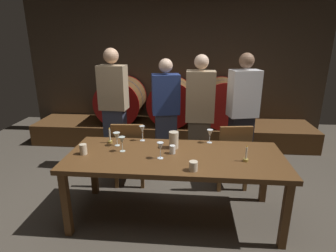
# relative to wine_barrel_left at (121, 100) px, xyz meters

# --- Properties ---
(ground_plane) EXTENTS (7.36, 7.36, 0.00)m
(ground_plane) POSITION_rel_wine_barrel_left_xyz_m (0.95, -2.33, -0.78)
(ground_plane) COLOR #4C443A
(back_wall) EXTENTS (5.66, 0.24, 2.68)m
(back_wall) POSITION_rel_wine_barrel_left_xyz_m (0.95, 0.55, 0.56)
(back_wall) COLOR #473A2D
(back_wall) RESTS_ON ground
(barrel_shelf) EXTENTS (5.10, 0.90, 0.38)m
(barrel_shelf) POSITION_rel_wine_barrel_left_xyz_m (0.95, 0.00, -0.59)
(barrel_shelf) COLOR brown
(barrel_shelf) RESTS_ON ground
(wine_barrel_left) EXTENTS (0.82, 0.77, 0.82)m
(wine_barrel_left) POSITION_rel_wine_barrel_left_xyz_m (0.00, 0.00, 0.00)
(wine_barrel_left) COLOR #513319
(wine_barrel_left) RESTS_ON barrel_shelf
(wine_barrel_center) EXTENTS (0.82, 0.77, 0.82)m
(wine_barrel_center) POSITION_rel_wine_barrel_left_xyz_m (0.94, 0.00, 0.00)
(wine_barrel_center) COLOR brown
(wine_barrel_center) RESTS_ON barrel_shelf
(wine_barrel_right) EXTENTS (0.82, 0.77, 0.82)m
(wine_barrel_right) POSITION_rel_wine_barrel_left_xyz_m (1.86, 0.00, 0.00)
(wine_barrel_right) COLOR #513319
(wine_barrel_right) RESTS_ON barrel_shelf
(dining_table) EXTENTS (2.24, 0.90, 0.74)m
(dining_table) POSITION_rel_wine_barrel_left_xyz_m (1.15, -2.29, -0.11)
(dining_table) COLOR brown
(dining_table) RESTS_ON ground
(chair_left) EXTENTS (0.43, 0.43, 0.88)m
(chair_left) POSITION_rel_wine_barrel_left_xyz_m (0.51, -1.64, -0.29)
(chair_left) COLOR brown
(chair_left) RESTS_ON ground
(chair_right) EXTENTS (0.45, 0.45, 0.88)m
(chair_right) POSITION_rel_wine_barrel_left_xyz_m (1.84, -1.60, -0.29)
(chair_right) COLOR brown
(chair_right) RESTS_ON ground
(guest_far_left) EXTENTS (0.39, 0.26, 1.76)m
(guest_far_left) POSITION_rel_wine_barrel_left_xyz_m (0.20, -1.16, 0.13)
(guest_far_left) COLOR #33384C
(guest_far_left) RESTS_ON ground
(guest_center_left) EXTENTS (0.42, 0.31, 1.63)m
(guest_center_left) POSITION_rel_wine_barrel_left_xyz_m (0.94, -1.14, 0.05)
(guest_center_left) COLOR #33384C
(guest_center_left) RESTS_ON ground
(guest_center_right) EXTENTS (0.38, 0.24, 1.69)m
(guest_center_right) POSITION_rel_wine_barrel_left_xyz_m (1.42, -1.25, 0.08)
(guest_center_right) COLOR brown
(guest_center_right) RESTS_ON ground
(guest_far_right) EXTENTS (0.43, 0.32, 1.71)m
(guest_far_right) POSITION_rel_wine_barrel_left_xyz_m (1.99, -1.24, 0.10)
(guest_far_right) COLOR black
(guest_far_right) RESTS_ON ground
(candle_left) EXTENTS (0.05, 0.05, 0.19)m
(candle_left) POSITION_rel_wine_barrel_left_xyz_m (0.38, -2.01, 0.01)
(candle_left) COLOR olive
(candle_left) RESTS_ON dining_table
(candle_right) EXTENTS (0.05, 0.05, 0.18)m
(candle_right) POSITION_rel_wine_barrel_left_xyz_m (1.85, -2.38, 0.01)
(candle_right) COLOR olive
(candle_right) RESTS_ON dining_table
(pitcher) EXTENTS (0.11, 0.11, 0.19)m
(pitcher) POSITION_rel_wine_barrel_left_xyz_m (1.12, -2.10, 0.05)
(pitcher) COLOR beige
(pitcher) RESTS_ON dining_table
(wine_glass_far_left) EXTENTS (0.08, 0.08, 0.15)m
(wine_glass_far_left) POSITION_rel_wine_barrel_left_xyz_m (0.48, -2.08, 0.07)
(wine_glass_far_left) COLOR silver
(wine_glass_far_left) RESTS_ON dining_table
(wine_glass_left) EXTENTS (0.07, 0.07, 0.16)m
(wine_glass_left) POSITION_rel_wine_barrel_left_xyz_m (0.58, -2.24, 0.08)
(wine_glass_left) COLOR silver
(wine_glass_left) RESTS_ON dining_table
(wine_glass_center) EXTENTS (0.06, 0.06, 0.18)m
(wine_glass_center) POSITION_rel_wine_barrel_left_xyz_m (0.74, -1.91, 0.09)
(wine_glass_center) COLOR white
(wine_glass_center) RESTS_ON dining_table
(wine_glass_right) EXTENTS (0.07, 0.07, 0.17)m
(wine_glass_right) POSITION_rel_wine_barrel_left_xyz_m (1.00, -2.38, 0.08)
(wine_glass_right) COLOR white
(wine_glass_right) RESTS_ON dining_table
(wine_glass_far_right) EXTENTS (0.07, 0.07, 0.16)m
(wine_glass_far_right) POSITION_rel_wine_barrel_left_xyz_m (1.52, -1.91, 0.07)
(wine_glass_far_right) COLOR white
(wine_glass_far_right) RESTS_ON dining_table
(cup_left) EXTENTS (0.07, 0.07, 0.11)m
(cup_left) POSITION_rel_wine_barrel_left_xyz_m (0.19, -2.35, 0.01)
(cup_left) COLOR beige
(cup_left) RESTS_ON dining_table
(cup_center) EXTENTS (0.06, 0.06, 0.09)m
(cup_center) POSITION_rel_wine_barrel_left_xyz_m (1.12, -2.25, 0.00)
(cup_center) COLOR white
(cup_center) RESTS_ON dining_table
(cup_right) EXTENTS (0.08, 0.08, 0.09)m
(cup_right) POSITION_rel_wine_barrel_left_xyz_m (1.33, -2.62, 0.00)
(cup_right) COLOR beige
(cup_right) RESTS_ON dining_table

